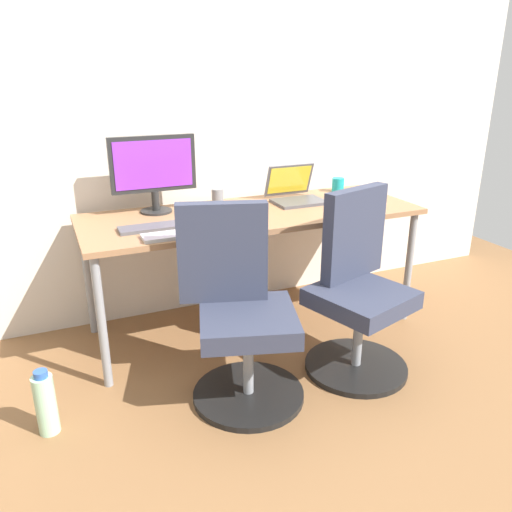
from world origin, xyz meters
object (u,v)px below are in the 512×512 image
(desktop_monitor, at_px, (153,169))
(open_laptop, at_px, (295,193))
(coffee_mug, at_px, (338,185))
(office_chair_left, at_px, (239,315))
(office_chair_right, at_px, (357,292))
(water_bottle_on_floor, at_px, (46,403))

(desktop_monitor, distance_m, open_laptop, 0.88)
(desktop_monitor, bearing_deg, coffee_mug, 1.28)
(desktop_monitor, distance_m, coffee_mug, 1.25)
(desktop_monitor, relative_size, open_laptop, 1.55)
(open_laptop, distance_m, coffee_mug, 0.40)
(office_chair_left, height_order, office_chair_right, same)
(office_chair_left, bearing_deg, desktop_monitor, 102.47)
(open_laptop, height_order, coffee_mug, open_laptop)
(desktop_monitor, bearing_deg, office_chair_right, -44.51)
(water_bottle_on_floor, distance_m, open_laptop, 1.81)
(office_chair_left, relative_size, desktop_monitor, 1.96)
(office_chair_left, xyz_separation_m, water_bottle_on_floor, (-0.88, 0.06, -0.28))
(office_chair_left, height_order, water_bottle_on_floor, office_chair_left)
(office_chair_right, height_order, desktop_monitor, desktop_monitor)
(water_bottle_on_floor, distance_m, coffee_mug, 2.18)
(office_chair_left, distance_m, desktop_monitor, 1.01)
(office_chair_left, height_order, open_laptop, open_laptop)
(office_chair_right, distance_m, coffee_mug, 1.00)
(office_chair_left, distance_m, coffee_mug, 1.40)
(office_chair_left, height_order, desktop_monitor, desktop_monitor)
(office_chair_right, bearing_deg, coffee_mug, 65.26)
(office_chair_right, bearing_deg, desktop_monitor, 135.49)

